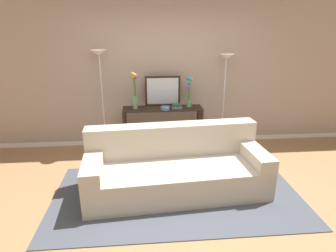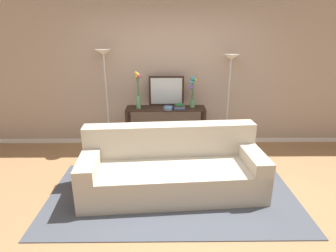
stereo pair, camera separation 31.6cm
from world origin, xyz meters
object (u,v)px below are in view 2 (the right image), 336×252
object	(u,v)px
console_table	(166,121)
book_row_under_console	(141,146)
couch	(172,170)
floor_lamp_right	(230,76)
floor_lamp_left	(105,72)
vase_tall_flowers	(138,93)
fruit_bowl	(168,108)
book_stack	(179,107)
vase_short_flowers	(192,91)
wall_mirror	(166,91)

from	to	relation	value
console_table	book_row_under_console	distance (m)	0.69
couch	floor_lamp_right	distance (m)	2.09
floor_lamp_left	vase_tall_flowers	bearing A→B (deg)	-10.18
console_table	book_row_under_console	world-z (taller)	console_table
floor_lamp_left	book_row_under_console	world-z (taller)	floor_lamp_left
vase_tall_flowers	fruit_bowl	size ratio (longest dim) A/B	3.86
floor_lamp_right	book_stack	xyz separation A→B (m)	(-0.89, -0.16, -0.52)
floor_lamp_right	vase_short_flowers	bearing A→B (deg)	-176.34
console_table	fruit_bowl	size ratio (longest dim) A/B	8.42
floor_lamp_left	fruit_bowl	xyz separation A→B (m)	(1.10, -0.19, -0.59)
vase_short_flowers	fruit_bowl	xyz separation A→B (m)	(-0.43, -0.15, -0.26)
wall_mirror	book_stack	xyz separation A→B (m)	(0.23, -0.23, -0.23)
couch	floor_lamp_right	bearing A→B (deg)	54.35
floor_lamp_left	vase_tall_flowers	distance (m)	0.68
floor_lamp_right	fruit_bowl	world-z (taller)	floor_lamp_right
console_table	wall_mirror	xyz separation A→B (m)	(0.01, 0.15, 0.52)
floor_lamp_right	floor_lamp_left	bearing A→B (deg)	180.00
couch	vase_tall_flowers	world-z (taller)	vase_tall_flowers
console_table	vase_tall_flowers	xyz separation A→B (m)	(-0.48, -0.03, 0.52)
couch	vase_short_flowers	bearing A→B (deg)	74.54
floor_lamp_left	fruit_bowl	distance (m)	1.26
console_table	book_stack	xyz separation A→B (m)	(0.24, -0.08, 0.28)
wall_mirror	book_stack	distance (m)	0.40
vase_short_flowers	book_stack	xyz separation A→B (m)	(-0.23, -0.11, -0.25)
floor_lamp_right	book_row_under_console	bearing A→B (deg)	-177.31
floor_lamp_right	book_row_under_console	size ratio (longest dim) A/B	7.88
vase_tall_flowers	book_row_under_console	world-z (taller)	vase_tall_flowers
floor_lamp_left	fruit_bowl	bearing A→B (deg)	-9.70
floor_lamp_left	book_row_under_console	bearing A→B (deg)	-7.31
floor_lamp_left	book_stack	bearing A→B (deg)	-6.89
floor_lamp_right	fruit_bowl	bearing A→B (deg)	-170.26
fruit_bowl	book_stack	xyz separation A→B (m)	(0.20, 0.03, 0.01)
couch	fruit_bowl	world-z (taller)	couch
vase_tall_flowers	fruit_bowl	xyz separation A→B (m)	(0.52, -0.08, -0.25)
vase_tall_flowers	floor_lamp_right	bearing A→B (deg)	3.68
vase_tall_flowers	book_row_under_console	distance (m)	1.03
book_row_under_console	vase_tall_flowers	bearing A→B (deg)	-106.64
couch	book_row_under_console	world-z (taller)	couch
vase_tall_flowers	book_row_under_console	size ratio (longest dim) A/B	2.95
book_stack	fruit_bowl	bearing A→B (deg)	-171.39
book_stack	book_row_under_console	world-z (taller)	book_stack
couch	vase_short_flowers	distance (m)	1.67
wall_mirror	vase_tall_flowers	xyz separation A→B (m)	(-0.49, -0.18, 0.00)
floor_lamp_right	book_stack	world-z (taller)	floor_lamp_right
wall_mirror	book_row_under_console	distance (m)	1.14
wall_mirror	vase_short_flowers	distance (m)	0.47
vase_short_flowers	book_row_under_console	size ratio (longest dim) A/B	2.54
vase_tall_flowers	book_stack	world-z (taller)	vase_tall_flowers
couch	vase_tall_flowers	xyz separation A→B (m)	(-0.56, 1.36, 0.77)
book_row_under_console	vase_short_flowers	bearing A→B (deg)	2.01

